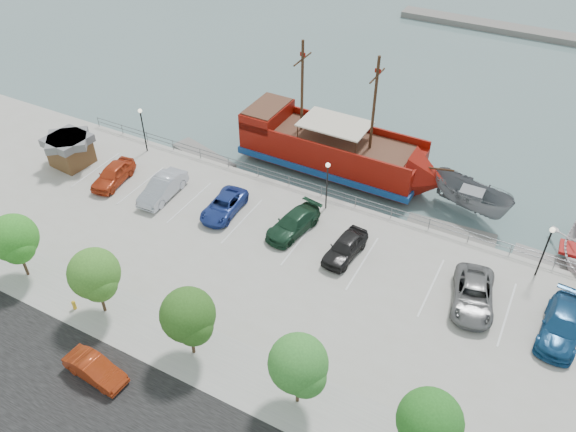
% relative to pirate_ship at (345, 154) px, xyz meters
% --- Properties ---
extents(ground, '(160.00, 160.00, 0.00)m').
position_rel_pirate_ship_xyz_m(ground, '(1.21, -13.05, -2.00)').
color(ground, slate).
extents(sidewalk, '(100.00, 4.00, 0.05)m').
position_rel_pirate_ship_xyz_m(sidewalk, '(1.21, -23.05, -0.98)').
color(sidewalk, '#9A9993').
rests_on(sidewalk, land_slab).
extents(seawall_railing, '(50.00, 0.06, 1.00)m').
position_rel_pirate_ship_xyz_m(seawall_railing, '(1.21, -5.25, -0.47)').
color(seawall_railing, '#5C6063').
rests_on(seawall_railing, land_slab).
extents(far_shore, '(40.00, 3.00, 0.80)m').
position_rel_pirate_ship_xyz_m(far_shore, '(11.21, 41.95, -1.60)').
color(far_shore, slate).
rests_on(far_shore, ground).
extents(pirate_ship, '(18.96, 5.50, 11.92)m').
position_rel_pirate_ship_xyz_m(pirate_ship, '(0.00, 0.00, 0.00)').
color(pirate_ship, maroon).
rests_on(pirate_ship, ground).
extents(patrol_boat, '(7.55, 4.80, 2.74)m').
position_rel_pirate_ship_xyz_m(patrol_boat, '(11.16, -0.50, -0.63)').
color(patrol_boat, slate).
rests_on(patrol_boat, ground).
extents(dock_west, '(7.22, 3.83, 0.40)m').
position_rel_pirate_ship_xyz_m(dock_west, '(-12.54, -3.85, -1.80)').
color(dock_west, slate).
rests_on(dock_west, ground).
extents(dock_mid, '(6.99, 2.46, 0.39)m').
position_rel_pirate_ship_xyz_m(dock_mid, '(10.67, -3.85, -1.80)').
color(dock_mid, slate).
rests_on(dock_mid, ground).
extents(dock_east, '(6.31, 2.05, 0.36)m').
position_rel_pirate_ship_xyz_m(dock_east, '(18.50, -3.85, -1.82)').
color(dock_east, gray).
rests_on(dock_east, ground).
extents(shed, '(3.57, 3.57, 2.71)m').
position_rel_pirate_ship_xyz_m(shed, '(-21.21, -11.26, 0.44)').
color(shed, brown).
rests_on(shed, land_slab).
extents(street_sedan, '(4.09, 1.66, 1.32)m').
position_rel_pirate_ship_xyz_m(street_sedan, '(-3.74, -27.07, -0.34)').
color(street_sedan, '#A33011').
rests_on(street_sedan, street).
extents(fire_hydrant, '(0.26, 0.26, 0.74)m').
position_rel_pirate_ship_xyz_m(fire_hydrant, '(-8.62, -23.85, -0.60)').
color(fire_hydrant, gold).
rests_on(fire_hydrant, sidewalk).
extents(lamp_post_left, '(0.36, 0.36, 4.28)m').
position_rel_pirate_ship_xyz_m(lamp_post_left, '(-16.79, -6.55, 1.94)').
color(lamp_post_left, black).
rests_on(lamp_post_left, land_slab).
extents(lamp_post_mid, '(0.36, 0.36, 4.28)m').
position_rel_pirate_ship_xyz_m(lamp_post_mid, '(1.21, -6.55, 1.94)').
color(lamp_post_mid, black).
rests_on(lamp_post_mid, land_slab).
extents(lamp_post_right, '(0.36, 0.36, 4.28)m').
position_rel_pirate_ship_xyz_m(lamp_post_right, '(17.21, -6.55, 1.94)').
color(lamp_post_right, black).
rests_on(lamp_post_right, land_slab).
extents(tree_b, '(3.30, 3.20, 5.00)m').
position_rel_pirate_ship_xyz_m(tree_b, '(-13.65, -23.13, 2.30)').
color(tree_b, '#473321').
rests_on(tree_b, sidewalk).
extents(tree_c, '(3.30, 3.20, 5.00)m').
position_rel_pirate_ship_xyz_m(tree_c, '(-6.65, -23.13, 2.30)').
color(tree_c, '#473321').
rests_on(tree_c, sidewalk).
extents(tree_d, '(3.30, 3.20, 5.00)m').
position_rel_pirate_ship_xyz_m(tree_d, '(0.35, -23.13, 2.30)').
color(tree_d, '#473321').
rests_on(tree_d, sidewalk).
extents(tree_e, '(3.30, 3.20, 5.00)m').
position_rel_pirate_ship_xyz_m(tree_e, '(7.35, -23.13, 2.30)').
color(tree_e, '#473321').
rests_on(tree_e, sidewalk).
extents(tree_f, '(3.30, 3.20, 5.00)m').
position_rel_pirate_ship_xyz_m(tree_f, '(14.35, -23.13, 2.30)').
color(tree_f, '#473321').
rests_on(tree_f, sidewalk).
extents(parked_car_a, '(2.53, 4.91, 1.60)m').
position_rel_pirate_ship_xyz_m(parked_car_a, '(-16.05, -11.74, -0.20)').
color(parked_car_a, '#B73818').
rests_on(parked_car_a, land_slab).
extents(parked_car_b, '(2.03, 5.14, 1.66)m').
position_rel_pirate_ship_xyz_m(parked_car_b, '(-11.16, -11.36, -0.17)').
color(parked_car_b, '#B0B5C1').
rests_on(parked_car_b, land_slab).
extents(parked_car_c, '(2.59, 5.00, 1.35)m').
position_rel_pirate_ship_xyz_m(parked_car_c, '(-5.60, -10.83, -0.32)').
color(parked_car_c, navy).
rests_on(parked_car_c, land_slab).
extents(parked_car_d, '(2.97, 5.36, 1.47)m').
position_rel_pirate_ship_xyz_m(parked_car_d, '(0.23, -10.25, -0.26)').
color(parked_car_d, '#193B26').
rests_on(parked_car_d, land_slab).
extents(parked_car_e, '(2.24, 4.66, 1.54)m').
position_rel_pirate_ship_xyz_m(parked_car_e, '(4.75, -10.90, -0.23)').
color(parked_car_e, black).
rests_on(parked_car_e, land_slab).
extents(parked_car_g, '(3.58, 5.92, 1.54)m').
position_rel_pirate_ship_xyz_m(parked_car_g, '(13.92, -11.25, -0.23)').
color(parked_car_g, slate).
rests_on(parked_car_g, land_slab).
extents(parked_car_h, '(2.61, 5.72, 1.62)m').
position_rel_pirate_ship_xyz_m(parked_car_h, '(19.33, -11.25, -0.18)').
color(parked_car_h, navy).
rests_on(parked_car_h, land_slab).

